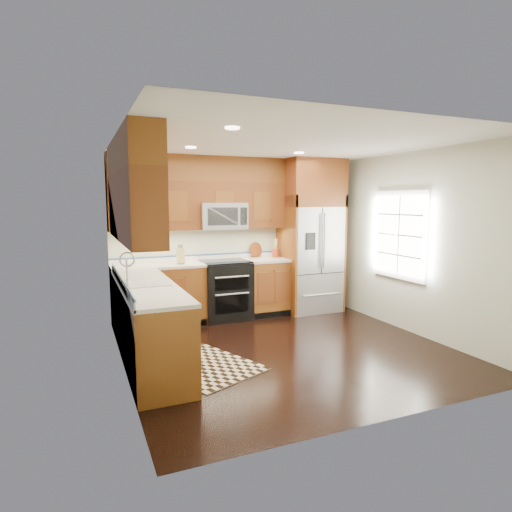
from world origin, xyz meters
name	(u,v)px	position (x,y,z in m)	size (l,w,h in m)	color
ground	(285,348)	(0.00, 0.00, 0.00)	(4.00, 4.00, 0.00)	black
wall_back	(233,237)	(0.00, 2.00, 1.30)	(4.00, 0.02, 2.60)	beige
wall_left	(121,257)	(-2.00, 0.00, 1.30)	(0.02, 4.00, 2.60)	beige
wall_right	(410,243)	(2.00, 0.00, 1.30)	(0.02, 4.00, 2.60)	beige
window	(400,235)	(1.98, 0.20, 1.40)	(0.04, 1.10, 1.30)	white
base_cabinets	(175,308)	(-1.23, 0.90, 0.45)	(2.85, 3.00, 0.90)	brown
countertop	(183,272)	(-1.09, 1.01, 0.92)	(2.86, 3.01, 0.04)	beige
upper_cabinets	(176,192)	(-1.15, 1.09, 2.02)	(2.85, 3.00, 1.15)	maroon
range	(225,290)	(-0.25, 1.67, 0.47)	(0.76, 0.67, 0.95)	black
microwave	(222,216)	(-0.25, 1.80, 1.66)	(0.76, 0.40, 0.42)	#B2B2B7
refrigerator	(311,236)	(1.30, 1.63, 1.30)	(0.98, 0.75, 2.60)	#B2B2B7
sink_faucet	(144,279)	(-1.73, 0.23, 0.99)	(0.54, 0.44, 0.37)	#B2B2B7
rug	(196,362)	(-1.20, -0.03, 0.01)	(0.94, 1.56, 0.01)	black
knife_block	(181,256)	(-0.97, 1.68, 1.06)	(0.11, 0.15, 0.30)	tan
utensil_crock	(276,251)	(0.71, 1.79, 1.05)	(0.11, 0.11, 0.32)	#A53314
cutting_board	(256,257)	(0.40, 1.94, 0.95)	(0.26, 0.26, 0.02)	maroon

